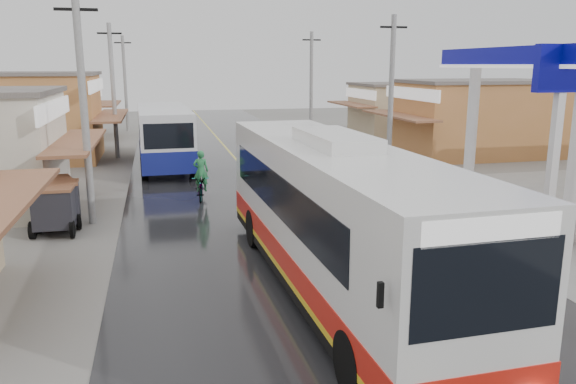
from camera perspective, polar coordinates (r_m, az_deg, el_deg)
name	(u,v)px	position (r m, az deg, el deg)	size (l,w,h in m)	color
ground	(364,306)	(13.72, 7.70, -11.43)	(120.00, 120.00, 0.00)	slate
road	(255,181)	(27.61, -3.38, 1.10)	(12.00, 90.00, 0.02)	black
centre_line	(255,181)	(27.61, -3.38, 1.13)	(0.15, 90.00, 0.01)	#D8CC4C
shopfronts_right	(561,179)	(31.21, 25.96, 1.16)	(11.00, 44.00, 4.80)	beige
utility_poles_left	(108,184)	(28.31, -17.83, 0.77)	(1.60, 50.00, 8.00)	gray
utility_poles_right	(388,175)	(29.59, 10.10, 1.70)	(1.60, 36.00, 8.00)	gray
coach_bus	(332,217)	(13.94, 4.54, -2.51)	(3.22, 12.91, 4.01)	silver
second_bus	(164,135)	(32.07, -12.48, 5.64)	(2.98, 9.96, 3.28)	silver
cyclist	(201,183)	(23.99, -8.82, 0.87)	(0.91, 2.05, 2.14)	black
tricycle_near	(56,205)	(20.65, -22.53, -1.22)	(1.45, 2.18, 1.66)	#26262D
tricycle_far	(54,200)	(21.43, -22.67, -0.73)	(2.00, 2.32, 1.67)	#26262D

